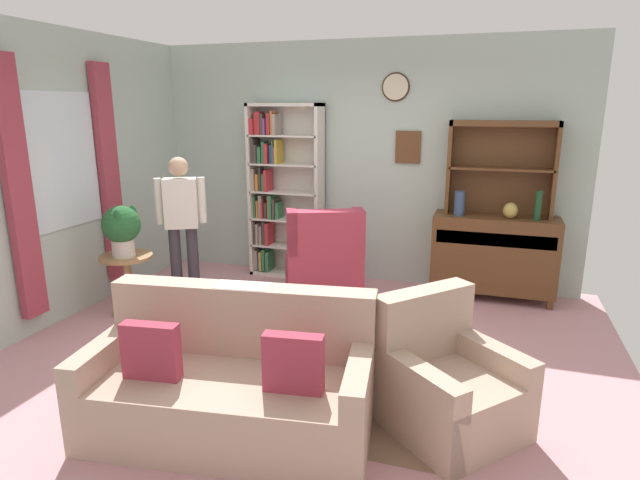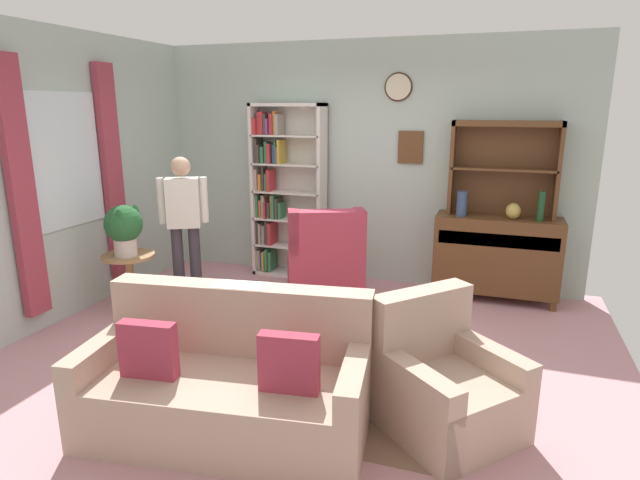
{
  "view_description": "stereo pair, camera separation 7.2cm",
  "coord_description": "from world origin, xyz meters",
  "px_view_note": "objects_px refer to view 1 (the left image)",
  "views": [
    {
      "loc": [
        1.44,
        -3.94,
        2.07
      ],
      "look_at": [
        0.1,
        0.2,
        0.95
      ],
      "focal_mm": 29.42,
      "sensor_mm": 36.0,
      "label": 1
    },
    {
      "loc": [
        1.51,
        -3.92,
        2.07
      ],
      "look_at": [
        0.1,
        0.2,
        0.95
      ],
      "focal_mm": 29.42,
      "sensor_mm": 36.0,
      "label": 2
    }
  ],
  "objects_px": {
    "couch_floral": "(232,385)",
    "potted_plant_large": "(122,227)",
    "bookshelf": "(280,191)",
    "person_reading": "(182,219)",
    "armchair_floral": "(446,386)",
    "book_stack": "(279,324)",
    "vase_tall": "(459,203)",
    "sideboard_hutch": "(502,155)",
    "potted_plant_small": "(177,294)",
    "coffee_table": "(277,335)",
    "plant_stand": "(128,277)",
    "vase_round": "(510,210)",
    "wingback_chair": "(323,268)",
    "bottle_wine": "(538,206)",
    "sideboard": "(493,253)"
  },
  "relations": [
    {
      "from": "couch_floral",
      "to": "potted_plant_large",
      "type": "distance_m",
      "value": 2.46
    },
    {
      "from": "bookshelf",
      "to": "person_reading",
      "type": "distance_m",
      "value": 1.36
    },
    {
      "from": "armchair_floral",
      "to": "book_stack",
      "type": "distance_m",
      "value": 1.32
    },
    {
      "from": "vase_tall",
      "to": "sideboard_hutch",
      "type": "bearing_deg",
      "value": 25.89
    },
    {
      "from": "couch_floral",
      "to": "potted_plant_small",
      "type": "bearing_deg",
      "value": 131.67
    },
    {
      "from": "person_reading",
      "to": "book_stack",
      "type": "bearing_deg",
      "value": -37.84
    },
    {
      "from": "potted_plant_large",
      "to": "couch_floral",
      "type": "bearing_deg",
      "value": -36.86
    },
    {
      "from": "couch_floral",
      "to": "coffee_table",
      "type": "distance_m",
      "value": 0.72
    },
    {
      "from": "book_stack",
      "to": "potted_plant_small",
      "type": "bearing_deg",
      "value": 147.65
    },
    {
      "from": "armchair_floral",
      "to": "potted_plant_small",
      "type": "distance_m",
      "value": 3.09
    },
    {
      "from": "plant_stand",
      "to": "potted_plant_large",
      "type": "relative_size",
      "value": 1.2
    },
    {
      "from": "vase_round",
      "to": "person_reading",
      "type": "relative_size",
      "value": 0.11
    },
    {
      "from": "person_reading",
      "to": "book_stack",
      "type": "xyz_separation_m",
      "value": [
        1.61,
        -1.25,
        -0.46
      ]
    },
    {
      "from": "vase_round",
      "to": "armchair_floral",
      "type": "bearing_deg",
      "value": -98.9
    },
    {
      "from": "potted_plant_large",
      "to": "person_reading",
      "type": "distance_m",
      "value": 0.63
    },
    {
      "from": "potted_plant_small",
      "to": "person_reading",
      "type": "xyz_separation_m",
      "value": [
        -0.06,
        0.27,
        0.73
      ]
    },
    {
      "from": "couch_floral",
      "to": "wingback_chair",
      "type": "bearing_deg",
      "value": 93.18
    },
    {
      "from": "armchair_floral",
      "to": "book_stack",
      "type": "bearing_deg",
      "value": 168.6
    },
    {
      "from": "couch_floral",
      "to": "plant_stand",
      "type": "xyz_separation_m",
      "value": [
        -1.93,
        1.47,
        0.07
      ]
    },
    {
      "from": "wingback_chair",
      "to": "plant_stand",
      "type": "height_order",
      "value": "wingback_chair"
    },
    {
      "from": "bookshelf",
      "to": "sideboard_hutch",
      "type": "bearing_deg",
      "value": 0.61
    },
    {
      "from": "bottle_wine",
      "to": "plant_stand",
      "type": "bearing_deg",
      "value": -158.86
    },
    {
      "from": "bottle_wine",
      "to": "armchair_floral",
      "type": "relative_size",
      "value": 0.29
    },
    {
      "from": "sideboard_hutch",
      "to": "person_reading",
      "type": "height_order",
      "value": "sideboard_hutch"
    },
    {
      "from": "vase_tall",
      "to": "potted_plant_large",
      "type": "bearing_deg",
      "value": -153.34
    },
    {
      "from": "bottle_wine",
      "to": "potted_plant_large",
      "type": "xyz_separation_m",
      "value": [
        -3.89,
        -1.55,
        -0.16
      ]
    },
    {
      "from": "sideboard",
      "to": "potted_plant_small",
      "type": "relative_size",
      "value": 4.34
    },
    {
      "from": "sideboard_hutch",
      "to": "coffee_table",
      "type": "bearing_deg",
      "value": -122.56
    },
    {
      "from": "sideboard",
      "to": "potted_plant_large",
      "type": "height_order",
      "value": "potted_plant_large"
    },
    {
      "from": "bottle_wine",
      "to": "wingback_chair",
      "type": "height_order",
      "value": "bottle_wine"
    },
    {
      "from": "sideboard_hutch",
      "to": "wingback_chair",
      "type": "xyz_separation_m",
      "value": [
        -1.72,
        -0.81,
        -1.18
      ]
    },
    {
      "from": "plant_stand",
      "to": "sideboard",
      "type": "bearing_deg",
      "value": 24.46
    },
    {
      "from": "bookshelf",
      "to": "vase_round",
      "type": "relative_size",
      "value": 12.35
    },
    {
      "from": "plant_stand",
      "to": "potted_plant_large",
      "type": "bearing_deg",
      "value": -67.89
    },
    {
      "from": "vase_tall",
      "to": "couch_floral",
      "type": "bearing_deg",
      "value": -111.86
    },
    {
      "from": "sideboard",
      "to": "plant_stand",
      "type": "distance_m",
      "value": 3.87
    },
    {
      "from": "wingback_chair",
      "to": "book_stack",
      "type": "xyz_separation_m",
      "value": [
        0.17,
        -1.66,
        0.06
      ]
    },
    {
      "from": "vase_tall",
      "to": "potted_plant_large",
      "type": "height_order",
      "value": "vase_tall"
    },
    {
      "from": "vase_round",
      "to": "person_reading",
      "type": "distance_m",
      "value": 3.45
    },
    {
      "from": "wingback_chair",
      "to": "potted_plant_large",
      "type": "bearing_deg",
      "value": -151.99
    },
    {
      "from": "couch_floral",
      "to": "coffee_table",
      "type": "relative_size",
      "value": 2.37
    },
    {
      "from": "couch_floral",
      "to": "potted_plant_small",
      "type": "height_order",
      "value": "couch_floral"
    },
    {
      "from": "bookshelf",
      "to": "sideboard_hutch",
      "type": "xyz_separation_m",
      "value": [
        2.53,
        0.03,
        0.51
      ]
    },
    {
      "from": "vase_round",
      "to": "bookshelf",
      "type": "bearing_deg",
      "value": 176.8
    },
    {
      "from": "sideboard",
      "to": "potted_plant_small",
      "type": "xyz_separation_m",
      "value": [
        -3.1,
        -1.38,
        -0.34
      ]
    },
    {
      "from": "vase_round",
      "to": "wingback_chair",
      "type": "relative_size",
      "value": 0.16
    },
    {
      "from": "armchair_floral",
      "to": "vase_round",
      "type": "bearing_deg",
      "value": 81.1
    },
    {
      "from": "bottle_wine",
      "to": "wingback_chair",
      "type": "xyz_separation_m",
      "value": [
        -2.11,
        -0.61,
        -0.69
      ]
    },
    {
      "from": "person_reading",
      "to": "bookshelf",
      "type": "bearing_deg",
      "value": 62.24
    },
    {
      "from": "armchair_floral",
      "to": "coffee_table",
      "type": "bearing_deg",
      "value": 168.79
    }
  ]
}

